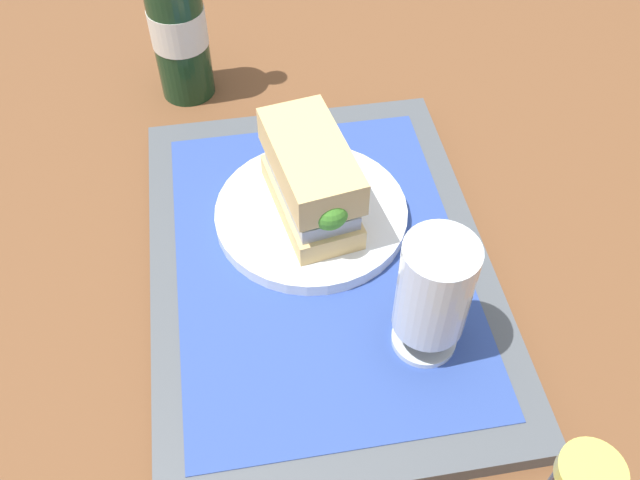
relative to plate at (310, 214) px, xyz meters
The scene contains 7 objects.
ground_plane 0.06m from the plate, ahead, with size 3.00×3.00×0.00m, color brown.
tray 0.06m from the plate, ahead, with size 0.44×0.32×0.02m, color #4C5156.
placemat 0.05m from the plate, ahead, with size 0.38×0.27×0.00m, color #2D4793.
plate is the anchor object (origin of this frame).
sandwich 0.05m from the plate, ahead, with size 0.14×0.08×0.08m.
beer_glass 0.18m from the plate, 25.55° to the left, with size 0.06×0.06×0.12m.
second_bottle 0.29m from the plate, 156.04° to the right, with size 0.07×0.07×0.27m.
Camera 1 is at (0.40, -0.07, 0.54)m, focal length 38.71 mm.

